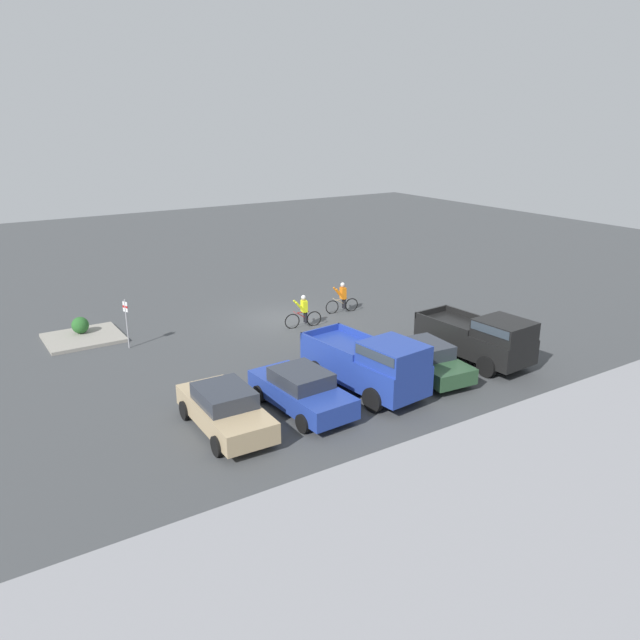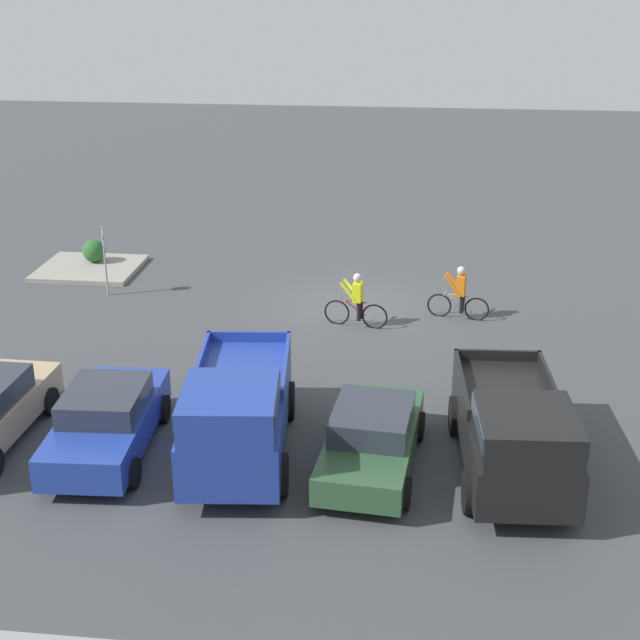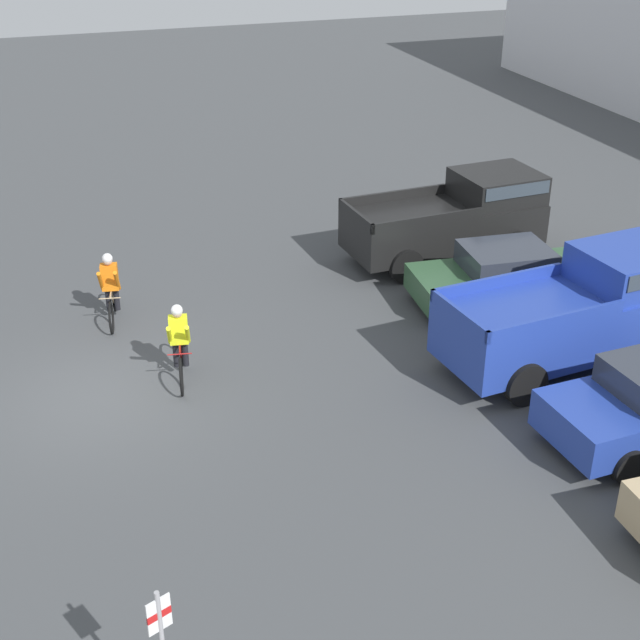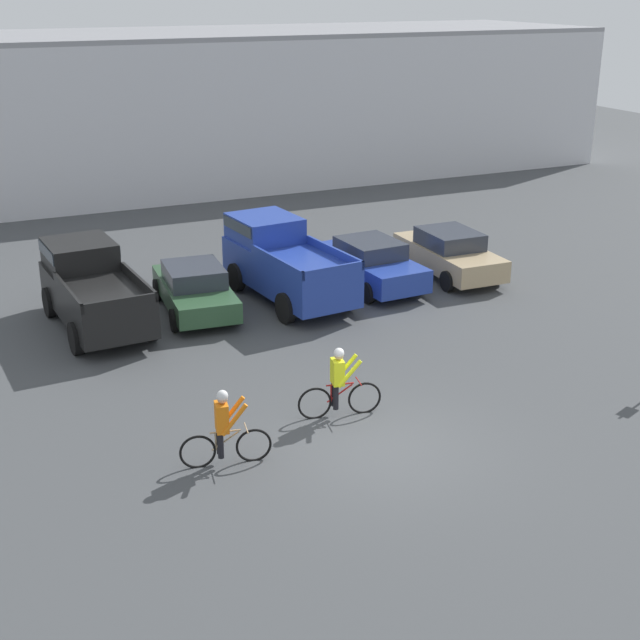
{
  "view_description": "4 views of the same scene",
  "coord_description": "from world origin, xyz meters",
  "px_view_note": "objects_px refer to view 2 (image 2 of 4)",
  "views": [
    {
      "loc": [
        14.51,
        25.95,
        9.64
      ],
      "look_at": [
        0.5,
        4.24,
        1.2
      ],
      "focal_mm": 35.0,
      "sensor_mm": 36.0,
      "label": 1
    },
    {
      "loc": [
        -1.87,
        25.22,
        9.71
      ],
      "look_at": [
        0.5,
        4.24,
        1.2
      ],
      "focal_mm": 50.0,
      "sensor_mm": 36.0,
      "label": 2
    },
    {
      "loc": [
        14.89,
        -0.69,
        9.15
      ],
      "look_at": [
        0.5,
        4.24,
        1.2
      ],
      "focal_mm": 50.0,
      "sensor_mm": 36.0,
      "label": 3
    },
    {
      "loc": [
        -7.86,
        -14.01,
        8.86
      ],
      "look_at": [
        0.5,
        4.24,
        1.2
      ],
      "focal_mm": 50.0,
      "sensor_mm": 36.0,
      "label": 4
    }
  ],
  "objects_px": {
    "pickup_truck_1": "(237,412)",
    "sedan_1": "(107,420)",
    "shrub": "(94,251)",
    "sedan_0": "(372,437)",
    "fire_lane_sign": "(104,254)",
    "cyclist_0": "(357,300)",
    "pickup_truck_0": "(515,432)",
    "cyclist_1": "(459,293)"
  },
  "relations": [
    {
      "from": "pickup_truck_0",
      "to": "fire_lane_sign",
      "type": "bearing_deg",
      "value": -39.18
    },
    {
      "from": "sedan_1",
      "to": "pickup_truck_0",
      "type": "bearing_deg",
      "value": 178.51
    },
    {
      "from": "cyclist_0",
      "to": "fire_lane_sign",
      "type": "distance_m",
      "value": 8.12
    },
    {
      "from": "cyclist_0",
      "to": "fire_lane_sign",
      "type": "height_order",
      "value": "fire_lane_sign"
    },
    {
      "from": "fire_lane_sign",
      "to": "pickup_truck_1",
      "type": "bearing_deg",
      "value": 122.78
    },
    {
      "from": "sedan_1",
      "to": "cyclist_0",
      "type": "relative_size",
      "value": 2.37
    },
    {
      "from": "cyclist_1",
      "to": "pickup_truck_1",
      "type": "bearing_deg",
      "value": 60.98
    },
    {
      "from": "pickup_truck_1",
      "to": "sedan_1",
      "type": "height_order",
      "value": "pickup_truck_1"
    },
    {
      "from": "sedan_1",
      "to": "fire_lane_sign",
      "type": "height_order",
      "value": "fire_lane_sign"
    },
    {
      "from": "fire_lane_sign",
      "to": "shrub",
      "type": "distance_m",
      "value": 3.18
    },
    {
      "from": "pickup_truck_1",
      "to": "fire_lane_sign",
      "type": "xyz_separation_m",
      "value": [
        6.05,
        -9.39,
        0.18
      ]
    },
    {
      "from": "cyclist_1",
      "to": "shrub",
      "type": "xyz_separation_m",
      "value": [
        12.25,
        -3.47,
        -0.25
      ]
    },
    {
      "from": "sedan_0",
      "to": "shrub",
      "type": "xyz_separation_m",
      "value": [
        10.2,
        -12.03,
        -0.15
      ]
    },
    {
      "from": "cyclist_1",
      "to": "sedan_1",
      "type": "bearing_deg",
      "value": 48.16
    },
    {
      "from": "cyclist_1",
      "to": "fire_lane_sign",
      "type": "distance_m",
      "value": 10.89
    },
    {
      "from": "pickup_truck_1",
      "to": "shrub",
      "type": "relative_size",
      "value": 6.84
    },
    {
      "from": "cyclist_0",
      "to": "shrub",
      "type": "bearing_deg",
      "value": -25.38
    },
    {
      "from": "pickup_truck_0",
      "to": "sedan_0",
      "type": "xyz_separation_m",
      "value": [
        2.82,
        -0.2,
        -0.41
      ]
    },
    {
      "from": "cyclist_0",
      "to": "fire_lane_sign",
      "type": "xyz_separation_m",
      "value": [
        7.93,
        -1.67,
        0.56
      ]
    },
    {
      "from": "cyclist_0",
      "to": "shrub",
      "type": "height_order",
      "value": "cyclist_0"
    },
    {
      "from": "fire_lane_sign",
      "to": "cyclist_1",
      "type": "bearing_deg",
      "value": 176.18
    },
    {
      "from": "cyclist_1",
      "to": "fire_lane_sign",
      "type": "relative_size",
      "value": 0.81
    },
    {
      "from": "shrub",
      "to": "sedan_0",
      "type": "bearing_deg",
      "value": 130.3
    },
    {
      "from": "pickup_truck_0",
      "to": "fire_lane_sign",
      "type": "distance_m",
      "value": 15.01
    },
    {
      "from": "sedan_0",
      "to": "pickup_truck_1",
      "type": "xyz_separation_m",
      "value": [
        2.76,
        0.1,
        0.48
      ]
    },
    {
      "from": "cyclist_0",
      "to": "cyclist_1",
      "type": "bearing_deg",
      "value": -162.01
    },
    {
      "from": "pickup_truck_1",
      "to": "cyclist_0",
      "type": "distance_m",
      "value": 7.95
    },
    {
      "from": "sedan_1",
      "to": "fire_lane_sign",
      "type": "xyz_separation_m",
      "value": [
        3.21,
        -9.26,
        0.61
      ]
    },
    {
      "from": "sedan_1",
      "to": "cyclist_0",
      "type": "bearing_deg",
      "value": -121.87
    },
    {
      "from": "pickup_truck_0",
      "to": "cyclist_1",
      "type": "bearing_deg",
      "value": -84.91
    },
    {
      "from": "sedan_0",
      "to": "fire_lane_sign",
      "type": "bearing_deg",
      "value": -46.5
    },
    {
      "from": "sedan_1",
      "to": "shrub",
      "type": "xyz_separation_m",
      "value": [
        4.6,
        -12.01,
        -0.2
      ]
    },
    {
      "from": "cyclist_1",
      "to": "sedan_0",
      "type": "bearing_deg",
      "value": 76.58
    },
    {
      "from": "cyclist_0",
      "to": "cyclist_1",
      "type": "height_order",
      "value": "same"
    },
    {
      "from": "sedan_1",
      "to": "shrub",
      "type": "height_order",
      "value": "sedan_1"
    },
    {
      "from": "cyclist_0",
      "to": "sedan_0",
      "type": "bearing_deg",
      "value": 96.62
    },
    {
      "from": "shrub",
      "to": "cyclist_1",
      "type": "bearing_deg",
      "value": 164.17
    },
    {
      "from": "sedan_1",
      "to": "cyclist_0",
      "type": "height_order",
      "value": "cyclist_0"
    },
    {
      "from": "pickup_truck_1",
      "to": "cyclist_1",
      "type": "relative_size",
      "value": 2.93
    },
    {
      "from": "sedan_0",
      "to": "cyclist_0",
      "type": "distance_m",
      "value": 7.66
    },
    {
      "from": "sedan_0",
      "to": "cyclist_0",
      "type": "relative_size",
      "value": 2.36
    },
    {
      "from": "cyclist_1",
      "to": "fire_lane_sign",
      "type": "bearing_deg",
      "value": -3.82
    }
  ]
}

